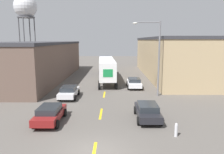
{
  "coord_description": "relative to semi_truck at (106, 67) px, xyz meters",
  "views": [
    {
      "loc": [
        1.19,
        -12.1,
        6.66
      ],
      "look_at": [
        0.97,
        12.48,
        2.5
      ],
      "focal_mm": 35.0,
      "sensor_mm": 36.0,
      "label": 1
    }
  ],
  "objects": [
    {
      "name": "parked_car_left_near",
      "position": [
        -3.98,
        -19.05,
        -1.52
      ],
      "size": [
        2.01,
        4.34,
        1.39
      ],
      "color": "maroon",
      "rests_on": "ground_plane"
    },
    {
      "name": "fire_hydrant",
      "position": [
        5.6,
        -21.71,
        -1.77
      ],
      "size": [
        0.22,
        0.22,
        0.99
      ],
      "color": "silver",
      "rests_on": "ground_plane"
    },
    {
      "name": "parked_car_right_far",
      "position": [
        4.11,
        -5.89,
        -1.52
      ],
      "size": [
        2.01,
        4.34,
        1.39
      ],
      "color": "silver",
      "rests_on": "ground_plane"
    },
    {
      "name": "parked_car_left_far",
      "position": [
        -3.98,
        -11.43,
        -1.52
      ],
      "size": [
        2.01,
        4.34,
        1.39
      ],
      "color": "silver",
      "rests_on": "ground_plane"
    },
    {
      "name": "warehouse_left",
      "position": [
        -12.73,
        1.28,
        0.93
      ],
      "size": [
        11.5,
        29.46,
        6.37
      ],
      "color": "brown",
      "rests_on": "ground_plane"
    },
    {
      "name": "street_lamp",
      "position": [
        6.19,
        -10.37,
        2.88
      ],
      "size": [
        3.26,
        0.32,
        8.82
      ],
      "color": "slate",
      "rests_on": "ground_plane"
    },
    {
      "name": "semi_truck",
      "position": [
        0.0,
        0.0,
        0.0
      ],
      "size": [
        3.51,
        15.72,
        3.68
      ],
      "rotation": [
        0.0,
        0.0,
        0.06
      ],
      "color": "navy",
      "rests_on": "ground_plane"
    },
    {
      "name": "water_tower",
      "position": [
        -22.09,
        23.38,
        12.89
      ],
      "size": [
        5.99,
        5.99,
        18.38
      ],
      "color": "#47474C",
      "rests_on": "ground_plane"
    },
    {
      "name": "parked_car_right_near",
      "position": [
        4.11,
        -18.32,
        -1.52
      ],
      "size": [
        2.01,
        4.34,
        1.39
      ],
      "color": "black",
      "rests_on": "ground_plane"
    },
    {
      "name": "ground_plane",
      "position": [
        0.07,
        -23.99,
        -2.26
      ],
      "size": [
        160.0,
        160.0,
        0.0
      ],
      "primitive_type": "plane",
      "color": "#56514C"
    },
    {
      "name": "warehouse_right",
      "position": [
        13.34,
        4.66,
        1.32
      ],
      "size": [
        12.46,
        29.27,
        7.17
      ],
      "color": "tan",
      "rests_on": "ground_plane"
    },
    {
      "name": "road_centerline",
      "position": [
        0.07,
        -16.95,
        -2.26
      ],
      "size": [
        0.2,
        17.33,
        0.01
      ],
      "color": "gold",
      "rests_on": "ground_plane"
    }
  ]
}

